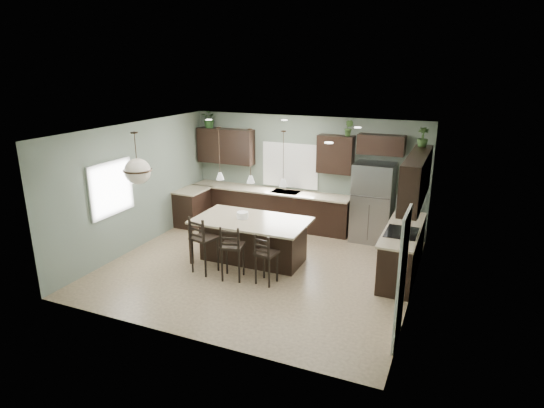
{
  "coord_description": "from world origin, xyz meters",
  "views": [
    {
      "loc": [
        3.6,
        -7.76,
        3.97
      ],
      "look_at": [
        0.1,
        0.4,
        1.25
      ],
      "focal_mm": 30.0,
      "sensor_mm": 36.0,
      "label": 1
    }
  ],
  "objects": [
    {
      "name": "faucet",
      "position": [
        -0.4,
        2.4,
        1.08
      ],
      "size": [
        0.02,
        0.02,
        0.28
      ],
      "primitive_type": "cylinder",
      "color": "silver",
      "rests_on": "back_countertop"
    },
    {
      "name": "pendant_center",
      "position": [
        -0.28,
        0.2,
        2.25
      ],
      "size": [
        0.17,
        0.17,
        1.1
      ],
      "primitive_type": null,
      "color": "silver",
      "rests_on": "room_shell"
    },
    {
      "name": "pendant_left",
      "position": [
        -0.98,
        0.19,
        2.25
      ],
      "size": [
        0.17,
        0.17,
        1.1
      ],
      "primitive_type": null,
      "color": "white",
      "rests_on": "room_shell"
    },
    {
      "name": "room_shell",
      "position": [
        0.0,
        0.0,
        1.7
      ],
      "size": [
        6.0,
        6.0,
        6.0
      ],
      "color": "slate",
      "rests_on": "ground"
    },
    {
      "name": "back_countertop",
      "position": [
        -0.85,
        2.43,
        0.92
      ],
      "size": [
        4.2,
        0.66,
        0.04
      ],
      "primitive_type": "cube",
      "color": "#C1B691",
      "rests_on": "back_lower_cabs"
    },
    {
      "name": "fridge_header",
      "position": [
        1.85,
        2.58,
        2.25
      ],
      "size": [
        1.05,
        0.34,
        0.45
      ],
      "primitive_type": "cube",
      "color": "black",
      "rests_on": "room_shell"
    },
    {
      "name": "plant_back_left",
      "position": [
        -2.59,
        2.55,
        2.63
      ],
      "size": [
        0.52,
        0.48,
        0.46
      ],
      "primitive_type": "imported",
      "rotation": [
        0.0,
        0.0,
        -0.35
      ],
      "color": "#25481F",
      "rests_on": "back_upper_left"
    },
    {
      "name": "chandelier",
      "position": [
        -2.03,
        -1.07,
        2.3
      ],
      "size": [
        0.54,
        0.54,
        1.0
      ],
      "primitive_type": null,
      "color": "beige",
      "rests_on": "room_shell"
    },
    {
      "name": "right_lower_cabs",
      "position": [
        2.7,
        0.87,
        0.45
      ],
      "size": [
        0.6,
        2.35,
        0.9
      ],
      "primitive_type": "cube",
      "color": "black",
      "rests_on": "ground"
    },
    {
      "name": "window_left",
      "position": [
        -2.98,
        -0.8,
        1.55
      ],
      "size": [
        0.02,
        1.1,
        1.0
      ],
      "primitive_type": "cube",
      "color": "white",
      "rests_on": "room_shell"
    },
    {
      "name": "back_upper_right",
      "position": [
        0.8,
        2.58,
        1.95
      ],
      "size": [
        0.85,
        0.34,
        0.9
      ],
      "primitive_type": "cube",
      "color": "black",
      "rests_on": "room_shell"
    },
    {
      "name": "ground",
      "position": [
        0.0,
        0.0,
        0.0
      ],
      "size": [
        6.0,
        6.0,
        0.0
      ],
      "primitive_type": "plane",
      "color": "#9E8466",
      "rests_on": "ground"
    },
    {
      "name": "plant_right_wall",
      "position": [
        2.8,
        1.74,
        2.59
      ],
      "size": [
        0.22,
        0.22,
        0.39
      ],
      "primitive_type": "imported",
      "rotation": [
        0.0,
        0.0,
        0.01
      ],
      "color": "#304D21",
      "rests_on": "right_upper_cabs"
    },
    {
      "name": "right_upper_cabs",
      "position": [
        2.83,
        0.87,
        1.95
      ],
      "size": [
        0.34,
        2.35,
        0.9
      ],
      "primitive_type": "cube",
      "color": "black",
      "rests_on": "room_shell"
    },
    {
      "name": "plant_back_right",
      "position": [
        1.1,
        2.55,
        2.59
      ],
      "size": [
        0.25,
        0.22,
        0.38
      ],
      "primitive_type": "imported",
      "rotation": [
        0.0,
        0.0,
        -0.29
      ],
      "color": "#345324",
      "rests_on": "back_upper_right"
    },
    {
      "name": "left_return_cabs",
      "position": [
        -2.7,
        1.7,
        0.45
      ],
      "size": [
        0.6,
        0.9,
        0.9
      ],
      "primitive_type": "cube",
      "color": "black",
      "rests_on": "ground"
    },
    {
      "name": "sink_inset",
      "position": [
        -0.4,
        2.43,
        0.94
      ],
      "size": [
        0.7,
        0.45,
        0.01
      ],
      "primitive_type": "cube",
      "color": "gray",
      "rests_on": "back_countertop"
    },
    {
      "name": "bar_stool_center",
      "position": [
        -0.26,
        -0.68,
        0.56
      ],
      "size": [
        0.5,
        0.5,
        1.12
      ],
      "primitive_type": "cube",
      "rotation": [
        0.0,
        0.0,
        0.23
      ],
      "color": "black",
      "rests_on": "ground"
    },
    {
      "name": "kitchen_island",
      "position": [
        -0.28,
        0.2,
        0.46
      ],
      "size": [
        2.35,
        1.35,
        0.92
      ],
      "primitive_type": "cube",
      "rotation": [
        0.0,
        0.0,
        0.01
      ],
      "color": "black",
      "rests_on": "ground"
    },
    {
      "name": "bar_stool_left",
      "position": [
        -0.9,
        -0.64,
        0.59
      ],
      "size": [
        0.53,
        0.53,
        1.19
      ],
      "primitive_type": "cube",
      "rotation": [
        0.0,
        0.0,
        -0.23
      ],
      "color": "black",
      "rests_on": "ground"
    },
    {
      "name": "window_back",
      "position": [
        -0.4,
        2.73,
        1.55
      ],
      "size": [
        1.35,
        0.02,
        1.0
      ],
      "primitive_type": "cube",
      "color": "white",
      "rests_on": "room_shell"
    },
    {
      "name": "back_lower_cabs",
      "position": [
        -0.85,
        2.45,
        0.45
      ],
      "size": [
        4.2,
        0.6,
        0.9
      ],
      "primitive_type": "cube",
      "color": "black",
      "rests_on": "ground"
    },
    {
      "name": "refrigerator",
      "position": [
        1.78,
        2.41,
        0.93
      ],
      "size": [
        0.9,
        0.74,
        1.85
      ],
      "primitive_type": "cube",
      "color": "gray",
      "rests_on": "ground"
    },
    {
      "name": "left_return_countertop",
      "position": [
        -2.68,
        1.7,
        0.92
      ],
      "size": [
        0.66,
        0.96,
        0.04
      ],
      "primitive_type": "cube",
      "color": "#C1B691",
      "rests_on": "left_return_cabs"
    },
    {
      "name": "wall_oven_front",
      "position": [
        2.4,
        0.6,
        0.45
      ],
      "size": [
        0.01,
        0.72,
        0.6
      ],
      "primitive_type": "cube",
      "color": "gray",
      "rests_on": "right_lower_cabs"
    },
    {
      "name": "right_countertop",
      "position": [
        2.68,
        0.87,
        0.92
      ],
      "size": [
        0.66,
        2.35,
        0.04
      ],
      "primitive_type": "cube",
      "color": "#C1B691",
      "rests_on": "right_lower_cabs"
    },
    {
      "name": "cooktop",
      "position": [
        2.68,
        0.6,
        0.94
      ],
      "size": [
        0.58,
        0.75,
        0.02
      ],
      "primitive_type": "cube",
      "color": "black",
      "rests_on": "right_countertop"
    },
    {
      "name": "pendant_right",
      "position": [
        0.42,
        0.2,
        2.25
      ],
      "size": [
        0.17,
        0.17,
        1.1
      ],
      "primitive_type": null,
      "color": "white",
      "rests_on": "room_shell"
    },
    {
      "name": "back_upper_left",
      "position": [
        -2.15,
        2.58,
        1.95
      ],
      "size": [
        1.55,
        0.34,
        0.9
      ],
      "primitive_type": "cube",
      "color": "black",
      "rests_on": "room_shell"
    },
    {
      "name": "microwave",
      "position": [
        2.78,
        0.6,
        1.55
      ],
      "size": [
        0.4,
        0.75,
        0.4
      ],
      "primitive_type": "cube",
      "color": "gray",
      "rests_on": "right_upper_cabs"
    },
    {
      "name": "pantry_door",
      "position": [
        2.98,
        -1.55,
        1.02
      ],
      "size": [
        0.04,
        0.82,
        2.04
      ],
      "primitive_type": "cube",
      "color": "white",
      "rests_on": "ground"
    },
    {
      "name": "bar_stool_right",
      "position": [
        0.42,
        -0.6,
        0.5
      ],
      "size": [
        0.42,
        0.42,
        1.01
      ],
      "primitive_type": "cube",
      "rotation": [
        0.0,
        0.0,
        -0.14
      ],
      "color": "black",
      "rests_on": "ground"
    },
    {
      "name": "serving_dish",
      "position": [
        -0.48,
        0.2,
        0.99
      ],
      "size": [
        0.24,
        0.24,
        0.14
      ],
      "primitive_type": "cylinder",
      "color": "white",
      "rests_on": "kitchen_island"
    }
  ]
}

